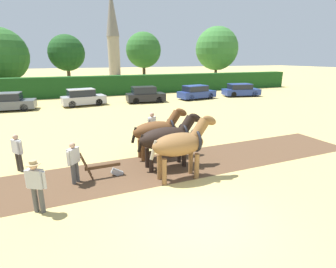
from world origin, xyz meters
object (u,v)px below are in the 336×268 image
object	(u,v)px
tree_center_right	(217,49)
farmer_at_plow	(74,160)
church_spire	(113,30)
farmer_onlooker_left	(36,183)
tree_left	(0,55)
tree_center_left	(67,53)
farmer_onlooker_right	(17,151)
farmer_beside_team	(152,126)
parked_car_center_left	(7,102)
parked_car_far_right	(241,90)
plow	(106,169)
parked_car_right	(196,92)
draft_horse_lead_right	(168,138)
draft_horse_trail_left	(158,130)
tree_center	(144,50)
parked_car_center_right	(145,95)
draft_horse_lead_left	(181,144)
parked_car_center	(83,98)

from	to	relation	value
tree_center_right	farmer_at_plow	distance (m)	38.30
church_spire	farmer_onlooker_left	size ratio (longest dim) A/B	12.87
tree_left	tree_center_left	world-z (taller)	tree_left
tree_center_right	farmer_onlooker_right	distance (m)	38.19
farmer_beside_team	parked_car_center_left	world-z (taller)	farmer_beside_team
tree_center_right	parked_car_far_right	size ratio (longest dim) A/B	2.07
plow	farmer_beside_team	world-z (taller)	farmer_beside_team
parked_car_right	farmer_beside_team	bearing A→B (deg)	-135.27
church_spire	parked_car_far_right	distance (m)	45.57
draft_horse_lead_right	draft_horse_trail_left	xyz separation A→B (m)	(-0.02, 1.21, -0.00)
tree_center_left	farmer_at_plow	xyz separation A→B (m)	(-0.84, -29.14, -4.10)
tree_center_right	church_spire	world-z (taller)	church_spire
farmer_beside_team	farmer_onlooker_left	distance (m)	6.82
farmer_onlooker_right	parked_car_center_left	distance (m)	14.81
draft_horse_lead_right	parked_car_center_left	bearing A→B (deg)	115.85
tree_center_left	tree_center	xyz separation A→B (m)	(10.54, -0.02, 0.46)
tree_center_right	draft_horse_trail_left	bearing A→B (deg)	-125.82
tree_center_left	draft_horse_trail_left	world-z (taller)	tree_center_left
farmer_beside_team	parked_car_center_right	xyz separation A→B (m)	(3.68, 13.36, -0.27)
tree_left	parked_car_right	distance (m)	24.70
farmer_onlooker_left	tree_center_left	bearing A→B (deg)	26.91
farmer_beside_team	parked_car_center_left	bearing A→B (deg)	173.52
parked_car_center_right	farmer_onlooker_right	bearing A→B (deg)	-120.09
draft_horse_trail_left	parked_car_far_right	size ratio (longest dim) A/B	0.61
parked_car_right	parked_car_center_right	bearing A→B (deg)	170.53
tree_center_right	parked_car_right	xyz separation A→B (m)	(-10.45, -13.07, -5.10)
tree_center	parked_car_center_right	world-z (taller)	tree_center
draft_horse_lead_left	parked_car_right	bearing A→B (deg)	59.53
draft_horse_trail_left	plow	distance (m)	2.98
church_spire	parked_car_right	bearing A→B (deg)	-89.15
church_spire	draft_horse_lead_left	distance (m)	62.78
tree_center	draft_horse_lead_right	xyz separation A→B (m)	(-7.70, -28.96, -4.18)
parked_car_center	plow	bearing A→B (deg)	-99.48
tree_left	farmer_beside_team	xyz separation A→B (m)	(10.83, -26.75, -3.66)
tree_left	draft_horse_lead_left	world-z (taller)	tree_left
tree_center_left	church_spire	size ratio (longest dim) A/B	0.35
parked_car_center_left	parked_car_right	xyz separation A→B (m)	(18.15, -0.07, -0.02)
tree_center_right	farmer_beside_team	xyz separation A→B (m)	(-20.01, -26.46, -4.80)
parked_car_center	parked_car_right	size ratio (longest dim) A/B	0.94
farmer_at_plow	farmer_onlooker_right	bearing A→B (deg)	178.78
church_spire	parked_car_far_right	size ratio (longest dim) A/B	4.67
tree_center_right	tree_center	bearing A→B (deg)	-178.37
church_spire	farmer_onlooker_right	distance (m)	61.10
tree_center_left	farmer_onlooker_right	distance (m)	27.69
church_spire	parked_car_center_right	size ratio (longest dim) A/B	5.32
tree_center	church_spire	distance (m)	31.70
draft_horse_lead_left	church_spire	bearing A→B (deg)	80.34
draft_horse_trail_left	parked_car_center_left	xyz separation A→B (m)	(-8.31, 15.11, -0.52)
draft_horse_lead_left	parked_car_center_right	bearing A→B (deg)	76.18
plow	parked_car_far_right	world-z (taller)	parked_car_far_right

